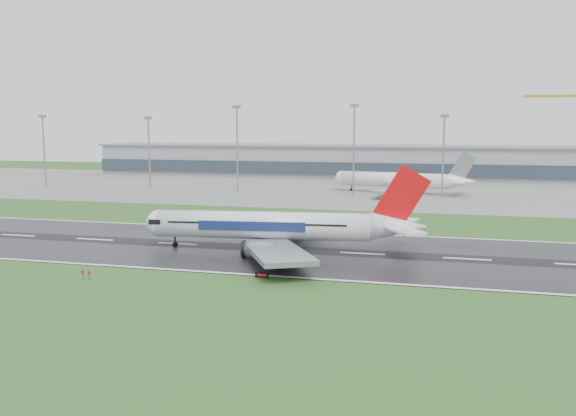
# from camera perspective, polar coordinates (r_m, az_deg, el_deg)

# --- Properties ---
(ground) EXTENTS (520.00, 520.00, 0.00)m
(ground) POSITION_cam_1_polar(r_m,az_deg,el_deg) (130.74, -10.57, -3.42)
(ground) COLOR #244E1C
(ground) RESTS_ON ground
(runway) EXTENTS (400.00, 45.00, 0.10)m
(runway) POSITION_cam_1_polar(r_m,az_deg,el_deg) (130.73, -10.57, -3.39)
(runway) COLOR black
(runway) RESTS_ON ground
(apron) EXTENTS (400.00, 130.00, 0.08)m
(apron) POSITION_cam_1_polar(r_m,az_deg,el_deg) (248.52, 1.63, 2.02)
(apron) COLOR slate
(apron) RESTS_ON ground
(terminal) EXTENTS (240.00, 36.00, 15.00)m
(terminal) POSITION_cam_1_polar(r_m,az_deg,el_deg) (306.56, 4.11, 4.50)
(terminal) COLOR gray
(terminal) RESTS_ON ground
(main_airliner) EXTENTS (63.33, 60.94, 16.94)m
(main_airliner) POSITION_cam_1_polar(r_m,az_deg,el_deg) (120.68, -0.54, -0.09)
(main_airliner) COLOR silver
(main_airliner) RESTS_ON runway
(parked_airliner) EXTENTS (62.08, 59.04, 15.88)m
(parked_airliner) POSITION_cam_1_polar(r_m,az_deg,el_deg) (229.01, 10.67, 3.39)
(parked_airliner) COLOR silver
(parked_airliner) RESTS_ON apron
(runway_sign) EXTENTS (2.29, 0.81, 1.04)m
(runway_sign) POSITION_cam_1_polar(r_m,az_deg,el_deg) (100.04, -2.51, -6.46)
(runway_sign) COLOR black
(runway_sign) RESTS_ON ground
(floodmast_0) EXTENTS (0.64, 0.64, 28.68)m
(floodmast_0) POSITION_cam_1_polar(r_m,az_deg,el_deg) (269.41, -22.30, 4.94)
(floodmast_0) COLOR gray
(floodmast_0) RESTS_ON ground
(floodmast_1) EXTENTS (0.64, 0.64, 27.87)m
(floodmast_1) POSITION_cam_1_polar(r_m,az_deg,el_deg) (243.86, -13.14, 4.98)
(floodmast_1) COLOR gray
(floodmast_1) RESTS_ON ground
(floodmast_2) EXTENTS (0.64, 0.64, 31.89)m
(floodmast_2) POSITION_cam_1_polar(r_m,az_deg,el_deg) (229.11, -4.88, 5.49)
(floodmast_2) COLOR gray
(floodmast_2) RESTS_ON ground
(floodmast_3) EXTENTS (0.64, 0.64, 31.95)m
(floodmast_3) POSITION_cam_1_polar(r_m,az_deg,el_deg) (218.52, 6.32, 5.37)
(floodmast_3) COLOR gray
(floodmast_3) RESTS_ON ground
(floodmast_4) EXTENTS (0.64, 0.64, 28.12)m
(floodmast_4) POSITION_cam_1_polar(r_m,az_deg,el_deg) (216.46, 14.62, 4.63)
(floodmast_4) COLOR gray
(floodmast_4) RESTS_ON ground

